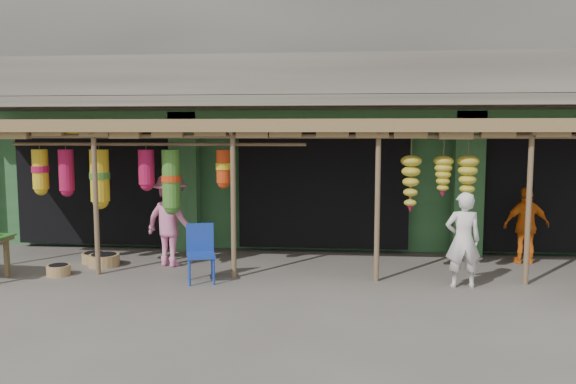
# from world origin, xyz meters

# --- Properties ---
(ground) EXTENTS (80.00, 80.00, 0.00)m
(ground) POSITION_xyz_m (0.00, 0.00, 0.00)
(ground) COLOR #514C47
(ground) RESTS_ON ground
(building) EXTENTS (16.40, 6.80, 7.00)m
(building) POSITION_xyz_m (-0.00, 4.87, 3.37)
(building) COLOR gray
(building) RESTS_ON ground
(awning) EXTENTS (14.00, 2.70, 2.79)m
(awning) POSITION_xyz_m (-0.15, 0.80, 2.57)
(awning) COLOR brown
(awning) RESTS_ON ground
(blue_chair) EXTENTS (0.59, 0.60, 0.99)m
(blue_chair) POSITION_xyz_m (-2.03, -0.48, 0.55)
(blue_chair) COLOR #173599
(blue_chair) RESTS_ON ground
(basket_left) EXTENTS (0.56, 0.56, 0.20)m
(basket_left) POSITION_xyz_m (-4.47, 0.67, 0.10)
(basket_left) COLOR brown
(basket_left) RESTS_ON ground
(basket_mid) EXTENTS (0.65, 0.65, 0.22)m
(basket_mid) POSITION_xyz_m (-4.16, 0.43, 0.11)
(basket_mid) COLOR #997044
(basket_mid) RESTS_ON ground
(basket_right) EXTENTS (0.48, 0.48, 0.19)m
(basket_right) POSITION_xyz_m (-4.68, -0.35, 0.09)
(basket_right) COLOR brown
(basket_right) RESTS_ON ground
(person_front) EXTENTS (0.60, 0.41, 1.59)m
(person_front) POSITION_xyz_m (2.39, -0.46, 0.80)
(person_front) COLOR silver
(person_front) RESTS_ON ground
(person_vendor) EXTENTS (0.92, 0.46, 1.51)m
(person_vendor) POSITION_xyz_m (4.00, 1.41, 0.76)
(person_vendor) COLOR orange
(person_vendor) RESTS_ON ground
(person_shopper) EXTENTS (1.32, 1.06, 1.78)m
(person_shopper) POSITION_xyz_m (-2.87, 0.59, 0.89)
(person_shopper) COLOR pink
(person_shopper) RESTS_ON ground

